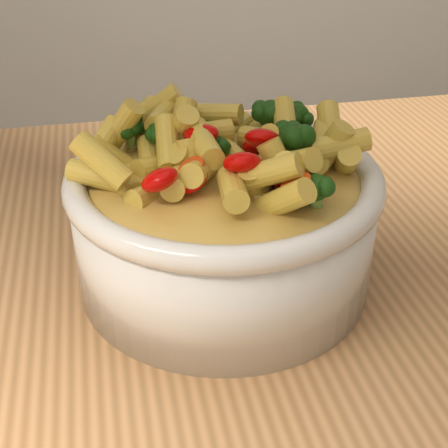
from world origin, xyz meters
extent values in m
cube|color=tan|center=(0.00, 0.00, 0.88)|extent=(1.20, 0.80, 0.04)
cylinder|color=tan|center=(0.55, 0.35, 0.43)|extent=(0.05, 0.05, 0.86)
cylinder|color=silver|center=(0.08, -0.01, 0.95)|extent=(0.26, 0.26, 0.10)
ellipsoid|color=silver|center=(0.08, -0.01, 0.92)|extent=(0.24, 0.24, 0.04)
torus|color=silver|center=(0.08, -0.01, 1.00)|extent=(0.27, 0.27, 0.02)
ellipsoid|color=gold|center=(0.08, -0.01, 1.00)|extent=(0.23, 0.23, 0.03)
camera|label=1|loc=(-0.01, -0.47, 1.24)|focal=50.00mm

